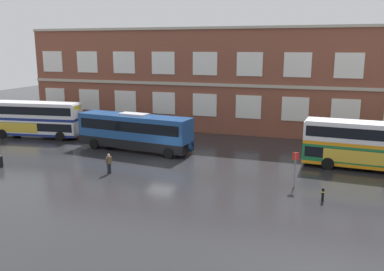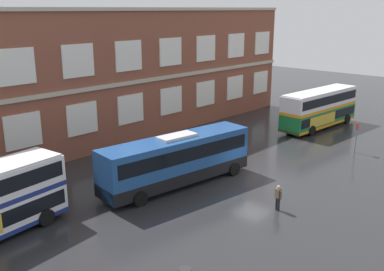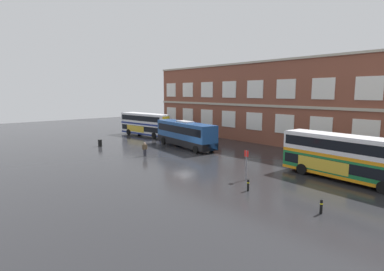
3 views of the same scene
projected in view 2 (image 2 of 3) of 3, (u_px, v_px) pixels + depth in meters
ground_plane at (231, 175)px, 34.33m from camera, size 120.00×120.00×0.00m
brick_terminal_building at (103, 76)px, 43.08m from camera, size 47.51×8.19×12.53m
double_decker_middle at (319, 108)px, 47.37m from camera, size 11.15×3.41×4.07m
touring_coach at (177, 160)px, 31.83m from camera, size 12.22×4.06×3.80m
waiting_passenger at (278, 197)px, 28.06m from camera, size 0.36×0.63×1.70m
bus_stand_flag at (356, 135)px, 39.16m from camera, size 0.44×0.10×2.70m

